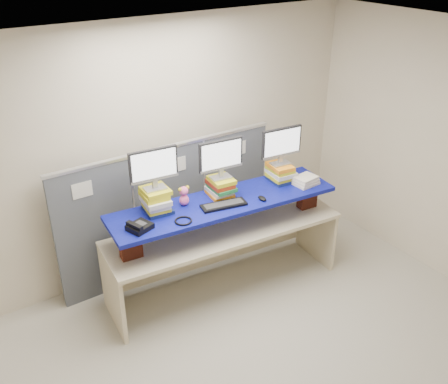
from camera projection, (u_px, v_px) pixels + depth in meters
room at (274, 233)px, 3.94m from camera, size 5.00×4.00×2.80m
cubicle_partition at (170, 209)px, 5.55m from camera, size 2.60×0.06×1.53m
desk at (224, 240)px, 5.28m from camera, size 2.58×0.98×0.77m
brick_pier_left at (130, 245)px, 4.68m from camera, size 0.21×0.13×0.28m
brick_pier_right at (307, 196)px, 5.54m from camera, size 0.21×0.13×0.28m
blue_board at (224, 203)px, 5.07m from camera, size 2.43×0.83×0.04m
book_stack_left at (156, 200)px, 4.81m from camera, size 0.29×0.33×0.25m
book_stack_center at (220, 187)px, 5.12m from camera, size 0.27×0.32×0.20m
book_stack_right at (280, 173)px, 5.42m from camera, size 0.28×0.32×0.20m
monitor_left at (154, 167)px, 4.65m from camera, size 0.47×0.15×0.41m
monitor_center at (221, 157)px, 4.97m from camera, size 0.47×0.15×0.41m
monitor_right at (282, 144)px, 5.27m from camera, size 0.47×0.15×0.41m
keyboard at (224, 205)px, 4.96m from camera, size 0.48×0.24×0.03m
mouse at (262, 198)px, 5.07m from camera, size 0.10×0.13×0.04m
desk_phone at (139, 227)px, 4.56m from camera, size 0.25×0.24×0.09m
headset at (183, 221)px, 4.70m from camera, size 0.22×0.22×0.02m
plush_toy at (184, 196)px, 4.93m from camera, size 0.12×0.09×0.21m
binder_stack at (306, 181)px, 5.37m from camera, size 0.27×0.22×0.09m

